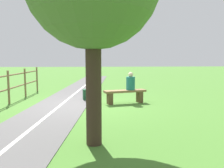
# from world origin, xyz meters

# --- Properties ---
(ground_plane) EXTENTS (80.00, 80.00, 0.00)m
(ground_plane) POSITION_xyz_m (0.00, 0.00, 0.00)
(ground_plane) COLOR #477A2D
(paved_path) EXTENTS (5.77, 36.01, 0.02)m
(paved_path) POSITION_xyz_m (1.23, 4.00, 0.01)
(paved_path) COLOR #565454
(paved_path) RESTS_ON ground_plane
(path_centre_line) EXTENTS (3.46, 31.83, 0.00)m
(path_centre_line) POSITION_xyz_m (1.23, 4.00, 0.02)
(path_centre_line) COLOR silver
(path_centre_line) RESTS_ON paved_path
(bench) EXTENTS (1.69, 0.76, 0.52)m
(bench) POSITION_xyz_m (-1.61, -0.07, 0.35)
(bench) COLOR brown
(bench) RESTS_ON ground_plane
(person_seated) EXTENTS (0.41, 0.41, 0.69)m
(person_seated) POSITION_xyz_m (-1.83, -0.12, 0.81)
(person_seated) COLOR #1E6B66
(person_seated) RESTS_ON bench
(bicycle) EXTENTS (0.21, 1.69, 0.83)m
(bicycle) POSITION_xyz_m (-0.33, -0.04, 0.35)
(bicycle) COLOR black
(bicycle) RESTS_ON ground_plane
(backpack) EXTENTS (0.32, 0.32, 0.45)m
(backpack) POSITION_xyz_m (-0.08, -0.91, 0.22)
(backpack) COLOR #1E4C2D
(backpack) RESTS_ON ground_plane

